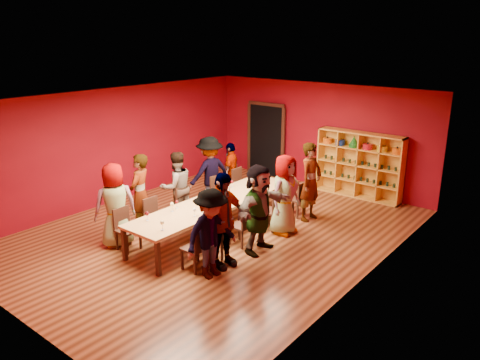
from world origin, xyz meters
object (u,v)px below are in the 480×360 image
chair_person_right_2 (244,224)px  person_right_4 (311,182)px  chair_person_left_4 (240,183)px  person_right_0 (211,234)px  person_right_3 (285,195)px  wine_bottle (257,180)px  chair_person_right_1 (213,239)px  chair_person_right_0 (197,246)px  spittoon_bowl (208,205)px  person_left_2 (176,187)px  chair_person_right_3 (274,209)px  chair_person_right_4 (298,197)px  person_left_0 (115,205)px  chair_person_left_3 (219,191)px  person_right_2 (259,209)px  chair_person_left_1 (154,215)px  person_right_1 (222,221)px  chair_person_left_0 (125,226)px  person_left_3 (210,172)px  shelving_unit (360,162)px  person_left_4 (231,171)px  tasting_table (216,203)px  person_left_1 (140,194)px  chair_person_left_2 (186,204)px

chair_person_right_2 → person_right_4: person_right_4 is taller
chair_person_left_4 → person_right_0: (2.17, -3.54, 0.35)m
person_right_3 → wine_bottle: (-1.17, 0.55, -0.03)m
person_right_3 → chair_person_right_1: bearing=174.3°
chair_person_right_0 → spittoon_bowl: spittoon_bowl is taller
person_left_2 → chair_person_right_3: (2.11, 1.00, -0.35)m
person_right_4 → chair_person_right_2: bearing=172.7°
chair_person_right_4 → person_right_4: person_right_4 is taller
person_left_0 → wine_bottle: (1.23, 3.30, -0.03)m
person_right_0 → chair_person_left_3: bearing=46.8°
person_right_2 → person_right_4: bearing=-0.0°
chair_person_left_1 → person_right_1: 2.12m
chair_person_left_1 → chair_person_right_1: 1.82m
person_right_0 → chair_person_left_0: bearing=104.5°
person_left_3 → person_left_2: bearing=13.4°
person_left_0 → spittoon_bowl: size_ratio=5.47×
chair_person_right_4 → spittoon_bowl: spittoon_bowl is taller
shelving_unit → person_right_2: size_ratio=1.30×
person_left_3 → person_right_3: 2.42m
person_right_3 → person_right_4: bearing=0.6°
shelving_unit → wine_bottle: 3.14m
chair_person_left_1 → person_right_4: size_ratio=0.47×
person_left_4 → tasting_table: bearing=10.3°
person_left_3 → chair_person_right_1: (2.12, -2.26, -0.43)m
chair_person_left_0 → person_right_1: person_right_1 is taller
person_right_2 → shelving_unit: bearing=-3.2°
tasting_table → chair_person_right_2: chair_person_right_2 is taller
chair_person_left_0 → person_left_4: 3.82m
person_left_2 → person_left_4: (-0.02, 2.04, -0.08)m
chair_person_left_4 → person_right_2: size_ratio=0.48×
chair_person_left_0 → chair_person_left_1: same height
chair_person_right_2 → person_right_2: bearing=0.0°
person_right_1 → person_left_2: bearing=74.1°
chair_person_left_3 → chair_person_right_1: size_ratio=1.00×
chair_person_right_1 → chair_person_right_0: bearing=-90.0°
person_left_1 → chair_person_right_1: bearing=62.9°
person_right_1 → chair_person_right_2: person_right_1 is taller
chair_person_left_2 → person_left_2: 0.45m
chair_person_left_0 → chair_person_right_4: same height
person_right_0 → person_right_4: 3.55m
chair_person_left_2 → chair_person_left_4: size_ratio=1.00×
person_left_4 → person_right_3: 2.64m
chair_person_left_1 → chair_person_left_2: size_ratio=1.00×
spittoon_bowl → person_right_3: bearing=53.7°
person_right_2 → person_right_4: size_ratio=0.98×
chair_person_right_2 → person_left_0: bearing=-141.8°
person_left_2 → chair_person_left_4: bearing=-171.0°
chair_person_right_0 → chair_person_right_3: size_ratio=1.00×
chair_person_right_4 → chair_person_right_2: bearing=-90.0°
person_left_1 → person_left_4: (0.13, 3.00, -0.13)m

